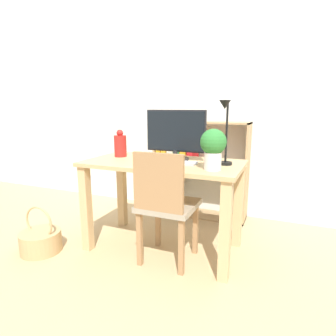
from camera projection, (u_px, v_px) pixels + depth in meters
name	position (u px, v px, depth m)	size (l,w,h in m)	color
ground_plane	(163.00, 247.00, 2.35)	(10.00, 10.00, 0.00)	tan
wall_back	(200.00, 92.00, 2.97)	(8.00, 0.05, 2.60)	silver
desk	(163.00, 180.00, 2.23)	(1.22, 0.65, 0.73)	tan
monitor	(176.00, 134.00, 2.23)	(0.50, 0.22, 0.40)	#232326
keyboard	(171.00, 162.00, 2.13)	(0.39, 0.12, 0.02)	#B2B2B7
vase	(120.00, 145.00, 2.40)	(0.10, 0.10, 0.23)	#B2231E
desk_lamp	(225.00, 126.00, 1.97)	(0.10, 0.19, 0.46)	black
potted_plant	(213.00, 146.00, 1.86)	(0.18, 0.18, 0.28)	silver
chair	(165.00, 203.00, 2.02)	(0.40, 0.40, 0.85)	#9E937F
bookshelf	(183.00, 167.00, 3.03)	(0.98, 0.28, 1.01)	tan
basket	(41.00, 240.00, 2.26)	(0.32, 0.32, 0.38)	tan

